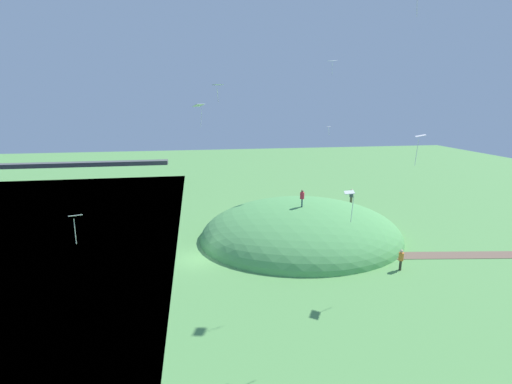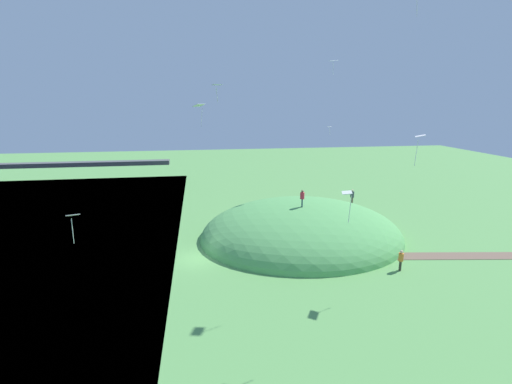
{
  "view_description": "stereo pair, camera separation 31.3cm",
  "coord_description": "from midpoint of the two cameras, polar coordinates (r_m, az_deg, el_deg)",
  "views": [
    {
      "loc": [
        0.17,
        -31.84,
        13.96
      ],
      "look_at": [
        5.86,
        2.62,
        5.44
      ],
      "focal_mm": 25.87,
      "sensor_mm": 36.0,
      "label": 1
    },
    {
      "loc": [
        0.48,
        -31.89,
        13.96
      ],
      "look_at": [
        5.86,
        2.62,
        5.44
      ],
      "focal_mm": 25.87,
      "sensor_mm": 36.0,
      "label": 2
    }
  ],
  "objects": [
    {
      "name": "ground_plane",
      "position": [
        34.79,
        -9.26,
        -10.13
      ],
      "size": [
        160.0,
        160.0,
        0.0
      ],
      "primitive_type": "plane",
      "color": "#5C9B50"
    },
    {
      "name": "grass_hill",
      "position": [
        39.91,
        6.69,
        -6.85
      ],
      "size": [
        21.32,
        19.08,
        7.54
      ],
      "primitive_type": "ellipsoid",
      "color": "#59A758",
      "rests_on": "ground_plane"
    },
    {
      "name": "dirt_path",
      "position": [
        39.56,
        28.1,
        -8.62
      ],
      "size": [
        15.88,
        3.9,
        0.04
      ],
      "primitive_type": "cube",
      "rotation": [
        0.0,
        0.0,
        -0.14
      ],
      "color": "brown",
      "rests_on": "ground_plane"
    },
    {
      "name": "bridge_deck_far",
      "position": [
        69.04,
        -32.27,
        3.46
      ],
      "size": [
        44.25,
        1.8,
        0.7
      ],
      "primitive_type": "cube",
      "color": "#515456"
    },
    {
      "name": "person_with_child",
      "position": [
        37.09,
        6.91,
        -0.66
      ],
      "size": [
        0.54,
        0.54,
        1.74
      ],
      "rotation": [
        0.0,
        0.0,
        1.26
      ],
      "color": "#1B324A",
      "rests_on": "grass_hill"
    },
    {
      "name": "person_watching_kites",
      "position": [
        45.46,
        14.34,
        -0.42
      ],
      "size": [
        0.62,
        0.62,
        1.84
      ],
      "rotation": [
        0.0,
        0.0,
        2.14
      ],
      "color": "brown",
      "rests_on": "grass_hill"
    },
    {
      "name": "person_near_shore",
      "position": [
        33.99,
        21.27,
        -9.39
      ],
      "size": [
        0.46,
        0.46,
        1.84
      ],
      "rotation": [
        0.0,
        0.0,
        4.6
      ],
      "color": "#302D25",
      "rests_on": "ground_plane"
    },
    {
      "name": "kite_0",
      "position": [
        38.08,
        -9.09,
        12.96
      ],
      "size": [
        1.35,
        1.36,
        2.31
      ],
      "color": "white"
    },
    {
      "name": "kite_1",
      "position": [
        47.65,
        11.56,
        19.17
      ],
      "size": [
        1.18,
        1.21,
        1.78
      ],
      "color": "white"
    },
    {
      "name": "kite_2",
      "position": [
        19.98,
        -26.54,
        -3.67
      ],
      "size": [
        0.74,
        0.6,
        1.63
      ],
      "color": "silver"
    },
    {
      "name": "kite_3",
      "position": [
        29.21,
        -6.28,
        16.06
      ],
      "size": [
        0.85,
        1.07,
        1.33
      ],
      "color": "white"
    },
    {
      "name": "kite_4",
      "position": [
        29.72,
        23.78,
        7.71
      ],
      "size": [
        1.1,
        1.22,
        2.3
      ],
      "color": "white"
    },
    {
      "name": "kite_5",
      "position": [
        48.53,
        10.94,
        9.79
      ],
      "size": [
        0.72,
        0.78,
        1.17
      ],
      "color": "white"
    },
    {
      "name": "kite_6",
      "position": [
        20.62,
        13.87,
        -0.41
      ],
      "size": [
        0.74,
        0.88,
        1.75
      ],
      "color": "silver"
    }
  ]
}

